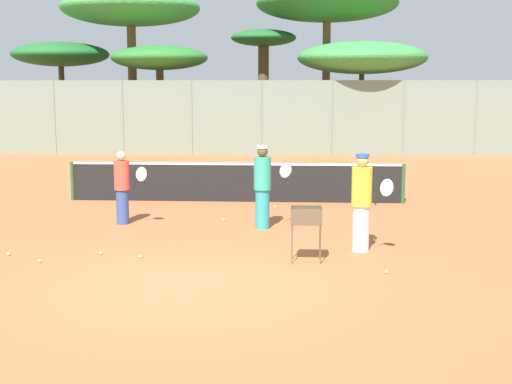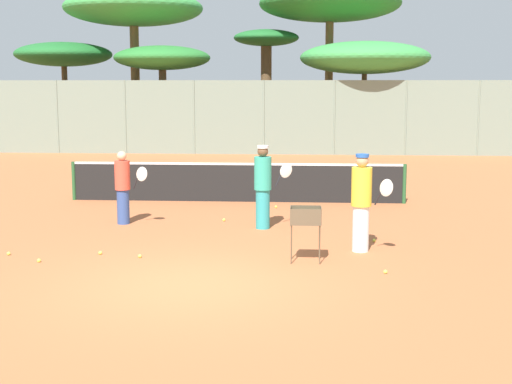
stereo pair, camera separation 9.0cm
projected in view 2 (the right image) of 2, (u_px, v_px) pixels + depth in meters
ground_plane at (189, 285)px, 11.42m from camera, size 80.00×80.00×0.00m
tennis_net at (237, 182)px, 19.44m from camera, size 9.18×0.10×1.07m
back_fence at (264, 118)px, 32.39m from camera, size 25.67×0.08×3.36m
tree_0 at (162, 59)px, 34.02m from camera, size 4.61×4.61×5.00m
tree_1 at (266, 46)px, 36.73m from camera, size 3.37×3.37×5.97m
tree_2 at (64, 55)px, 36.08m from camera, size 4.88×4.88×5.29m
tree_3 at (330, 4)px, 36.09m from camera, size 7.21×7.21×8.13m
tree_4 at (365, 58)px, 33.53m from camera, size 6.11×6.11×5.18m
tree_5 at (134, 9)px, 35.92m from camera, size 7.00×7.00×7.85m
player_white_outfit at (123, 187)px, 16.31m from camera, size 0.86×0.45×1.68m
player_red_cap at (362, 201)px, 13.59m from camera, size 0.78×0.70×1.88m
player_yellow_shirt at (263, 186)px, 15.77m from camera, size 0.89×0.52×1.86m
ball_cart at (305, 220)px, 12.82m from camera, size 0.56×0.41×1.00m
tennis_ball_0 at (39, 261)px, 12.88m from camera, size 0.07×0.07×0.07m
tennis_ball_1 at (140, 256)px, 13.21m from camera, size 0.07×0.07×0.07m
tennis_ball_2 at (276, 207)px, 18.51m from camera, size 0.07×0.07×0.07m
tennis_ball_4 at (9, 254)px, 13.41m from camera, size 0.07×0.07×0.07m
tennis_ball_5 at (224, 220)px, 16.74m from camera, size 0.07×0.07×0.07m
tennis_ball_6 at (100, 253)px, 13.47m from camera, size 0.07×0.07×0.07m
tennis_ball_7 at (374, 240)px, 14.54m from camera, size 0.07×0.07×0.07m
tennis_ball_8 at (385, 272)px, 12.11m from camera, size 0.07×0.07×0.07m
parked_car at (165, 134)px, 36.38m from camera, size 4.20×1.70×1.60m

